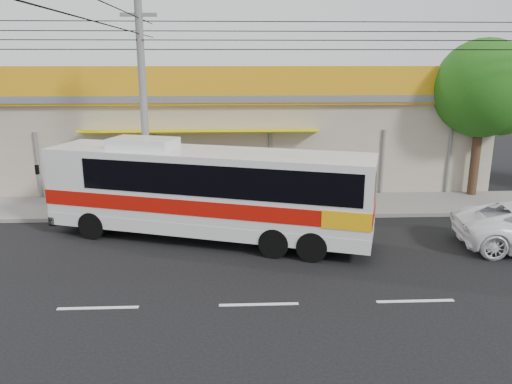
% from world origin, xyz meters
% --- Properties ---
extents(ground, '(120.00, 120.00, 0.00)m').
position_xyz_m(ground, '(0.00, 0.00, 0.00)').
color(ground, black).
rests_on(ground, ground).
extents(sidewalk, '(30.00, 3.20, 0.15)m').
position_xyz_m(sidewalk, '(0.00, 6.00, 0.07)').
color(sidewalk, slate).
rests_on(sidewalk, ground).
extents(lane_markings, '(50.00, 0.12, 0.01)m').
position_xyz_m(lane_markings, '(0.00, -2.50, 0.00)').
color(lane_markings, silver).
rests_on(lane_markings, ground).
extents(storefront_building, '(22.60, 9.20, 5.70)m').
position_xyz_m(storefront_building, '(-0.01, 11.54, 2.30)').
color(storefront_building, '#A29583').
rests_on(storefront_building, ground).
extents(coach_bus, '(11.18, 5.61, 3.39)m').
position_xyz_m(coach_bus, '(-1.32, 2.30, 1.81)').
color(coach_bus, silver).
rests_on(coach_bus, ground).
extents(motorbike_red, '(1.83, 1.05, 0.91)m').
position_xyz_m(motorbike_red, '(-6.81, 5.06, 0.60)').
color(motorbike_red, maroon).
rests_on(motorbike_red, sidewalk).
extents(motorbike_dark, '(1.58, 0.63, 0.92)m').
position_xyz_m(motorbike_dark, '(-6.96, 5.05, 0.61)').
color(motorbike_dark, black).
rests_on(motorbike_dark, sidewalk).
extents(utility_pole, '(34.00, 14.00, 8.26)m').
position_xyz_m(utility_pole, '(-3.76, 4.20, 6.82)').
color(utility_pole, '#5F605D').
rests_on(utility_pole, ground).
extents(tree_near, '(4.14, 4.14, 6.86)m').
position_xyz_m(tree_near, '(10.13, 7.08, 4.64)').
color(tree_near, '#362015').
rests_on(tree_near, ground).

